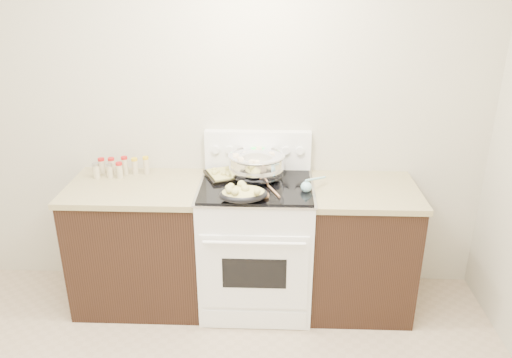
{
  "coord_description": "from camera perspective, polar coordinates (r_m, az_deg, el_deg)",
  "views": [
    {
      "loc": [
        0.47,
        -1.68,
        2.26
      ],
      "look_at": [
        0.35,
        1.37,
        1.0
      ],
      "focal_mm": 35.0,
      "sensor_mm": 36.0,
      "label": 1
    }
  ],
  "objects": [
    {
      "name": "counter_left",
      "position": [
        3.71,
        -12.98,
        -7.16
      ],
      "size": [
        0.93,
        0.67,
        0.92
      ],
      "color": "black",
      "rests_on": "ground"
    },
    {
      "name": "spice_jars",
      "position": [
        3.68,
        -15.5,
        1.3
      ],
      "size": [
        0.38,
        0.15,
        0.13
      ],
      "color": "#BFB28C",
      "rests_on": "counter_left"
    },
    {
      "name": "wooden_spoon",
      "position": [
        3.19,
        1.42,
        -1.67
      ],
      "size": [
        0.11,
        0.24,
        0.04
      ],
      "color": "#B07C50",
      "rests_on": "kitchen_range"
    },
    {
      "name": "roasting_pan",
      "position": [
        3.11,
        -1.5,
        -1.63
      ],
      "size": [
        0.34,
        0.26,
        0.11
      ],
      "color": "black",
      "rests_on": "kitchen_range"
    },
    {
      "name": "mixing_bowl",
      "position": [
        3.42,
        0.06,
        1.47
      ],
      "size": [
        0.43,
        0.43,
        0.23
      ],
      "color": "silver",
      "rests_on": "kitchen_range"
    },
    {
      "name": "baking_sheet",
      "position": [
        3.5,
        -2.64,
        0.66
      ],
      "size": [
        0.45,
        0.39,
        0.06
      ],
      "color": "black",
      "rests_on": "kitchen_range"
    },
    {
      "name": "counter_right",
      "position": [
        3.64,
        11.7,
        -7.65
      ],
      "size": [
        0.73,
        0.67,
        0.92
      ],
      "color": "black",
      "rests_on": "ground"
    },
    {
      "name": "blue_ladle",
      "position": [
        3.28,
        5.91,
        -0.78
      ],
      "size": [
        0.18,
        0.22,
        0.09
      ],
      "color": "#89C0CC",
      "rests_on": "kitchen_range"
    },
    {
      "name": "room_shell",
      "position": [
        1.83,
        -12.74,
        4.1
      ],
      "size": [
        4.1,
        3.6,
        2.75
      ],
      "color": "beige",
      "rests_on": "ground"
    },
    {
      "name": "kitchen_range",
      "position": [
        3.57,
        0.03,
        -7.24
      ],
      "size": [
        0.78,
        0.73,
        1.22
      ],
      "color": "white",
      "rests_on": "ground"
    }
  ]
}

